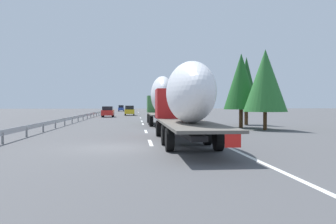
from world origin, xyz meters
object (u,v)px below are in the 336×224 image
object	(u,v)px
car_red_compact	(108,112)
car_blue_sedan	(121,108)
truck_trailing	(186,99)
road_sign	(169,104)
car_yellow_coupe	(130,110)
truck_lead	(161,99)

from	to	relation	value
car_red_compact	car_blue_sedan	bearing A→B (deg)	-0.28
truck_trailing	car_red_compact	size ratio (longest dim) A/B	3.22
car_red_compact	road_sign	distance (m)	10.37
car_red_compact	car_yellow_coupe	xyz separation A→B (m)	(8.97, -3.49, 0.04)
car_red_compact	road_sign	size ratio (longest dim) A/B	1.34
truck_lead	truck_trailing	size ratio (longest dim) A/B	0.92
car_yellow_coupe	road_sign	xyz separation A→B (m)	(-8.94, -6.80, 1.29)
car_blue_sedan	road_sign	size ratio (longest dim) A/B	1.39
truck_lead	car_blue_sedan	xyz separation A→B (m)	(74.02, 6.94, -1.70)
truck_lead	car_red_compact	distance (m)	25.18
truck_lead	car_blue_sedan	bearing A→B (deg)	5.36
car_red_compact	car_blue_sedan	world-z (taller)	car_blue_sedan
truck_lead	car_yellow_coupe	distance (m)	33.29
truck_lead	truck_trailing	bearing A→B (deg)	-180.00
truck_trailing	car_blue_sedan	size ratio (longest dim) A/B	3.10
truck_lead	car_red_compact	xyz separation A→B (m)	(24.06, 7.19, -1.75)
truck_trailing	car_red_compact	xyz separation A→B (m)	(41.15, 7.19, -1.45)
truck_lead	road_sign	world-z (taller)	truck_lead
truck_lead	car_yellow_coupe	size ratio (longest dim) A/B	2.70
road_sign	car_blue_sedan	bearing A→B (deg)	11.37
truck_trailing	car_yellow_coupe	bearing A→B (deg)	4.22
car_red_compact	car_blue_sedan	xyz separation A→B (m)	(49.96, -0.24, 0.04)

